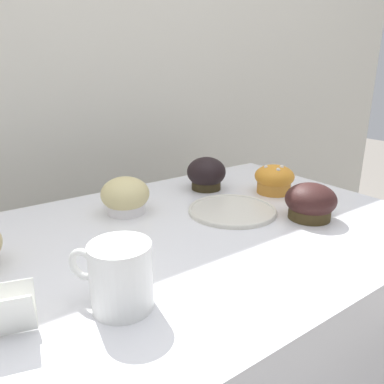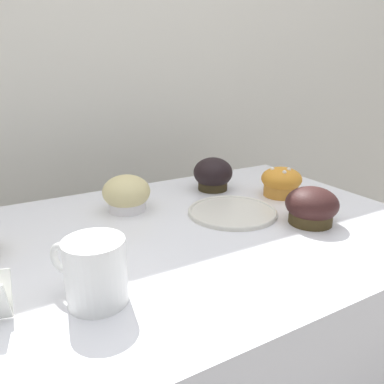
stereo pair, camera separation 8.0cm
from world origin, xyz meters
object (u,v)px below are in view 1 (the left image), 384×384
object	(u,v)px
muffin_back_right	(310,202)
coffee_cup	(120,274)
muffin_front_right	(125,196)
serving_plate	(232,210)
muffin_front_center	(206,174)
muffin_front_left	(274,179)

from	to	relation	value
muffin_back_right	coffee_cup	bearing A→B (deg)	-173.77
muffin_front_right	serving_plate	size ratio (longest dim) A/B	0.54
coffee_cup	serving_plate	size ratio (longest dim) A/B	0.59
muffin_back_right	muffin_front_center	bearing A→B (deg)	100.60
coffee_cup	serving_plate	world-z (taller)	coffee_cup
muffin_front_right	muffin_front_center	bearing A→B (deg)	7.17
serving_plate	coffee_cup	bearing A→B (deg)	-153.78
muffin_front_left	coffee_cup	distance (m)	0.56
muffin_front_right	coffee_cup	bearing A→B (deg)	-117.11
muffin_back_right	muffin_front_left	xyz separation A→B (m)	(0.07, 0.16, -0.00)
muffin_back_right	coffee_cup	world-z (taller)	coffee_cup
muffin_front_left	serving_plate	xyz separation A→B (m)	(-0.17, -0.04, -0.03)
muffin_front_right	muffin_back_right	bearing A→B (deg)	-40.41
muffin_front_center	muffin_front_right	distance (m)	0.25
muffin_front_right	serving_plate	distance (m)	0.23
coffee_cup	muffin_back_right	bearing A→B (deg)	6.23
muffin_front_center	serving_plate	size ratio (longest dim) A/B	0.52
muffin_front_left	muffin_front_center	bearing A→B (deg)	134.26
muffin_front_center	serving_plate	bearing A→B (deg)	-108.23
coffee_cup	muffin_front_center	bearing A→B (deg)	39.86
muffin_front_right	coffee_cup	world-z (taller)	coffee_cup
muffin_front_left	muffin_front_right	world-z (taller)	muffin_front_right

